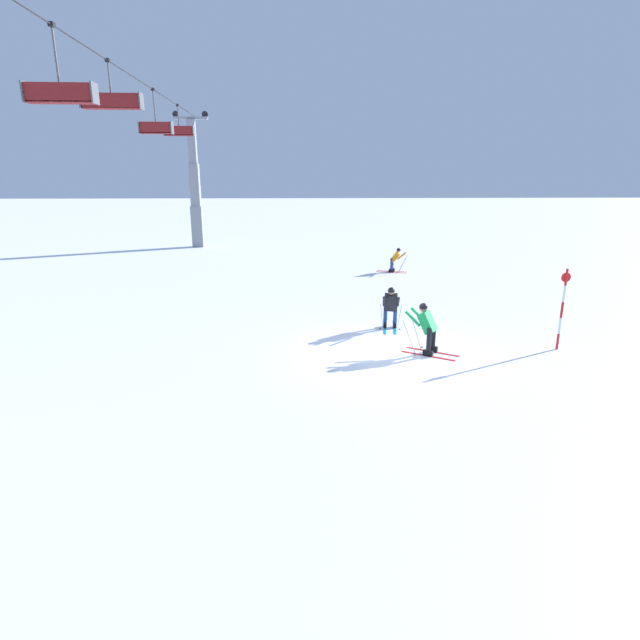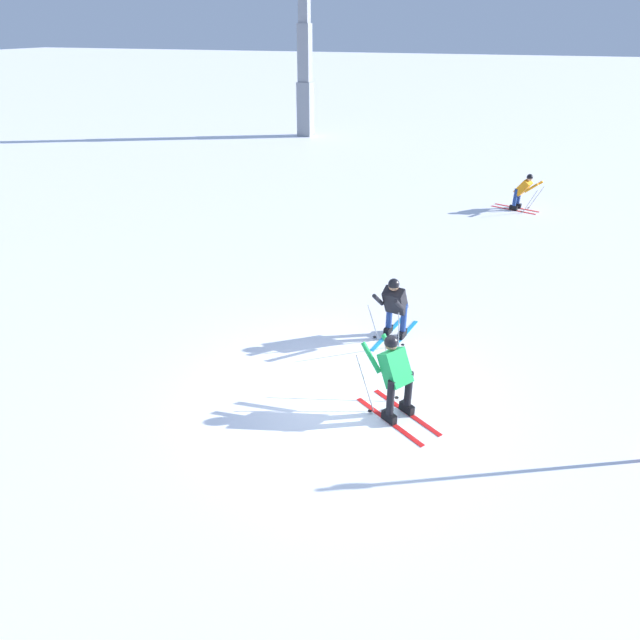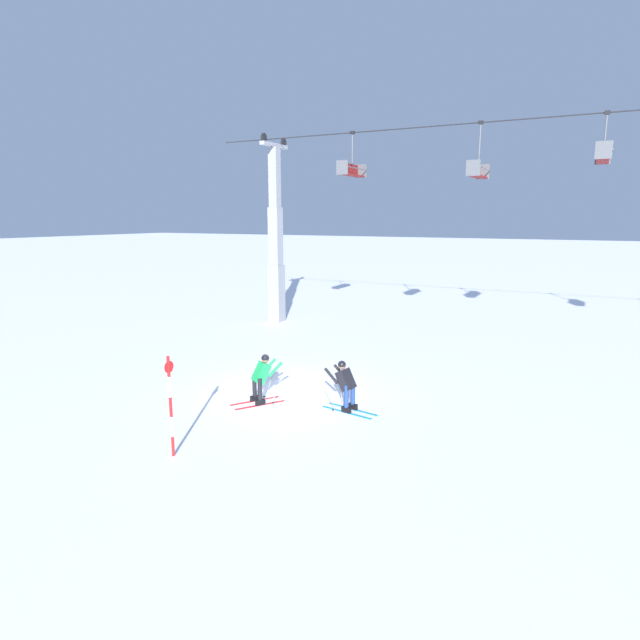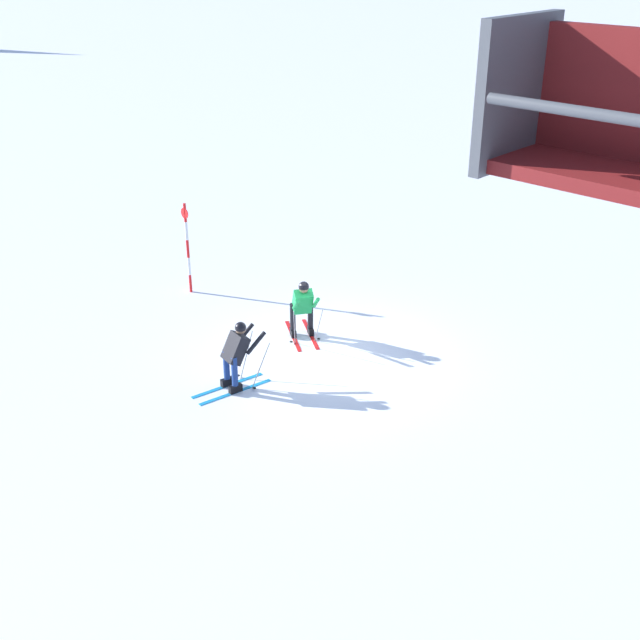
{
  "view_description": "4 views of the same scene",
  "coord_description": "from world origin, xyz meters",
  "px_view_note": "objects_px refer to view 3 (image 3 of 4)",
  "views": [
    {
      "loc": [
        -13.61,
        2.66,
        4.83
      ],
      "look_at": [
        0.33,
        1.98,
        0.89
      ],
      "focal_mm": 27.88,
      "sensor_mm": 36.0,
      "label": 1
    },
    {
      "loc": [
        -7.81,
        -2.46,
        5.97
      ],
      "look_at": [
        0.18,
        0.41,
        1.38
      ],
      "focal_mm": 30.88,
      "sensor_mm": 36.0,
      "label": 2
    },
    {
      "loc": [
        8.31,
        -13.68,
        5.5
      ],
      "look_at": [
        0.66,
        1.14,
        2.23
      ],
      "focal_mm": 29.55,
      "sensor_mm": 36.0,
      "label": 3
    },
    {
      "loc": [
        11.42,
        10.59,
        8.52
      ],
      "look_at": [
        0.22,
        -0.12,
        0.93
      ],
      "focal_mm": 44.68,
      "sensor_mm": 36.0,
      "label": 4
    }
  ],
  "objects_px": {
    "skier_carving_main": "(262,375)",
    "chairlift_seat_second": "(477,170)",
    "skier_distant_uphill": "(345,383)",
    "chairlift_seat_nearest": "(351,170)",
    "chairlift_seat_middle": "(601,154)",
    "trail_marker_pole": "(171,403)",
    "lift_tower_near": "(276,246)"
  },
  "relations": [
    {
      "from": "skier_carving_main",
      "to": "chairlift_seat_second",
      "type": "distance_m",
      "value": 13.4
    },
    {
      "from": "skier_carving_main",
      "to": "skier_distant_uphill",
      "type": "xyz_separation_m",
      "value": [
        2.5,
        0.57,
        -0.02
      ]
    },
    {
      "from": "chairlift_seat_nearest",
      "to": "skier_distant_uphill",
      "type": "distance_m",
      "value": 13.33
    },
    {
      "from": "chairlift_seat_middle",
      "to": "trail_marker_pole",
      "type": "relative_size",
      "value": 0.99
    },
    {
      "from": "chairlift_seat_middle",
      "to": "skier_distant_uphill",
      "type": "xyz_separation_m",
      "value": [
        -5.94,
        -10.45,
        -7.04
      ]
    },
    {
      "from": "chairlift_seat_nearest",
      "to": "chairlift_seat_middle",
      "type": "relative_size",
      "value": 0.95
    },
    {
      "from": "chairlift_seat_nearest",
      "to": "chairlift_seat_middle",
      "type": "bearing_deg",
      "value": 0.0
    },
    {
      "from": "lift_tower_near",
      "to": "trail_marker_pole",
      "type": "height_order",
      "value": "lift_tower_near"
    },
    {
      "from": "chairlift_seat_second",
      "to": "skier_distant_uphill",
      "type": "relative_size",
      "value": 1.33
    },
    {
      "from": "chairlift_seat_middle",
      "to": "trail_marker_pole",
      "type": "bearing_deg",
      "value": -118.88
    },
    {
      "from": "skier_carving_main",
      "to": "skier_distant_uphill",
      "type": "distance_m",
      "value": 2.56
    },
    {
      "from": "chairlift_seat_middle",
      "to": "skier_carving_main",
      "type": "bearing_deg",
      "value": -127.44
    },
    {
      "from": "lift_tower_near",
      "to": "chairlift_seat_middle",
      "type": "bearing_deg",
      "value": 0.0
    },
    {
      "from": "skier_carving_main",
      "to": "skier_distant_uphill",
      "type": "relative_size",
      "value": 0.95
    },
    {
      "from": "trail_marker_pole",
      "to": "chairlift_seat_second",
      "type": "bearing_deg",
      "value": 76.45
    },
    {
      "from": "skier_distant_uphill",
      "to": "chairlift_seat_second",
      "type": "bearing_deg",
      "value": 83.02
    },
    {
      "from": "lift_tower_near",
      "to": "trail_marker_pole",
      "type": "relative_size",
      "value": 3.96
    },
    {
      "from": "chairlift_seat_nearest",
      "to": "chairlift_seat_second",
      "type": "bearing_deg",
      "value": 0.0
    },
    {
      "from": "chairlift_seat_second",
      "to": "trail_marker_pole",
      "type": "xyz_separation_m",
      "value": [
        -3.62,
        -15.01,
        -6.19
      ]
    },
    {
      "from": "trail_marker_pole",
      "to": "skier_distant_uphill",
      "type": "relative_size",
      "value": 1.4
    },
    {
      "from": "chairlift_seat_second",
      "to": "lift_tower_near",
      "type": "bearing_deg",
      "value": -180.0
    },
    {
      "from": "chairlift_seat_second",
      "to": "chairlift_seat_nearest",
      "type": "bearing_deg",
      "value": -180.0
    },
    {
      "from": "chairlift_seat_nearest",
      "to": "trail_marker_pole",
      "type": "relative_size",
      "value": 0.94
    },
    {
      "from": "chairlift_seat_second",
      "to": "chairlift_seat_middle",
      "type": "relative_size",
      "value": 0.96
    },
    {
      "from": "skier_carving_main",
      "to": "chairlift_seat_nearest",
      "type": "relative_size",
      "value": 0.72
    },
    {
      "from": "skier_carving_main",
      "to": "skier_distant_uphill",
      "type": "height_order",
      "value": "skier_carving_main"
    },
    {
      "from": "chairlift_seat_nearest",
      "to": "chairlift_seat_middle",
      "type": "distance_m",
      "value": 10.52
    },
    {
      "from": "lift_tower_near",
      "to": "chairlift_seat_nearest",
      "type": "relative_size",
      "value": 4.21
    },
    {
      "from": "skier_distant_uphill",
      "to": "trail_marker_pole",
      "type": "bearing_deg",
      "value": -117.15
    },
    {
      "from": "chairlift_seat_nearest",
      "to": "skier_carving_main",
      "type": "bearing_deg",
      "value": -79.29
    },
    {
      "from": "skier_carving_main",
      "to": "chairlift_seat_second",
      "type": "bearing_deg",
      "value": 71.08
    },
    {
      "from": "skier_distant_uphill",
      "to": "chairlift_seat_middle",
      "type": "bearing_deg",
      "value": 60.38
    }
  ]
}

